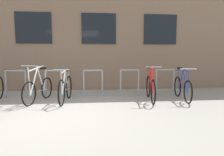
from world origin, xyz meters
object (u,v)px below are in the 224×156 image
object	(u,v)px
bicycle_blue	(182,87)
bicycle_silver	(66,88)
bicycle_white	(39,89)
bicycle_red	(151,87)

from	to	relation	value
bicycle_blue	bicycle_silver	world-z (taller)	bicycle_blue
bicycle_white	bicycle_silver	xyz separation A→B (m)	(0.77, -0.05, 0.01)
bicycle_red	bicycle_blue	size ratio (longest dim) A/B	1.01
bicycle_white	bicycle_silver	distance (m)	0.77
bicycle_white	bicycle_red	distance (m)	3.26
bicycle_white	bicycle_silver	world-z (taller)	bicycle_white
bicycle_red	bicycle_blue	bearing A→B (deg)	1.03
bicycle_red	bicycle_silver	distance (m)	2.49
bicycle_red	bicycle_silver	xyz separation A→B (m)	(-2.49, 0.09, -0.00)
bicycle_red	bicycle_blue	distance (m)	0.99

